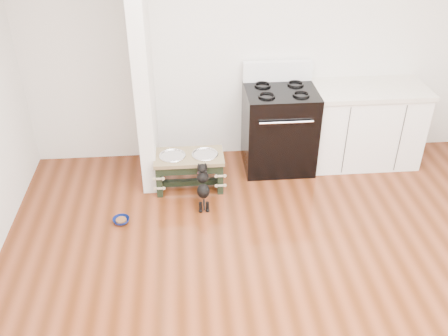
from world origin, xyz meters
TOP-DOWN VIEW (x-y plane):
  - ground at (0.00, 0.00)m, footprint 5.00×5.00m
  - room_shell at (0.00, 0.00)m, footprint 5.00×5.00m
  - partition_wall at (-1.18, 2.10)m, footprint 0.15×0.80m
  - oven_range at (0.25, 2.16)m, footprint 0.76×0.69m
  - cabinet_run at (1.23, 2.18)m, footprint 1.24×0.64m
  - dog_feeder at (-0.76, 1.78)m, footprint 0.72×0.39m
  - puppy at (-0.63, 1.44)m, footprint 0.13×0.37m
  - floor_bowl at (-1.44, 1.22)m, footprint 0.21×0.21m

SIDE VIEW (x-z plane):
  - ground at x=0.00m, z-range 0.00..0.00m
  - floor_bowl at x=-1.44m, z-range 0.00..0.05m
  - puppy at x=-0.63m, z-range 0.02..0.46m
  - dog_feeder at x=-0.76m, z-range 0.08..0.49m
  - cabinet_run at x=1.23m, z-range 0.00..0.91m
  - oven_range at x=0.25m, z-range -0.09..1.05m
  - partition_wall at x=-1.18m, z-range 0.00..2.70m
  - room_shell at x=0.00m, z-range -0.88..4.12m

